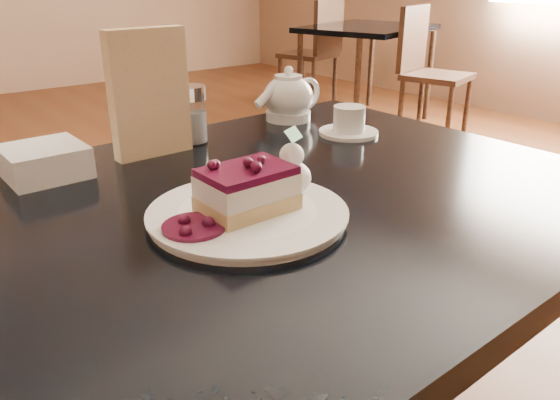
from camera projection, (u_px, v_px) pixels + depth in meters
main_table at (229, 256)px, 0.80m from camera, size 1.22×0.82×0.76m
dessert_plate at (248, 214)px, 0.74m from camera, size 0.26×0.26×0.01m
cheesecake_slice at (247, 190)px, 0.72m from camera, size 0.12×0.09×0.06m
whipped_cream at (292, 177)px, 0.78m from camera, size 0.06×0.06×0.05m
berry_sauce at (194, 227)px, 0.68m from camera, size 0.08×0.08×0.01m
tea_set at (300, 103)px, 1.19m from camera, size 0.19×0.29×0.11m
menu_card at (149, 94)px, 0.95m from camera, size 0.14×0.03×0.22m
sugar_shaker at (191, 114)px, 1.04m from camera, size 0.06×0.06×0.11m
napkin_stack at (44, 161)px, 0.88m from camera, size 0.12×0.12×0.05m
bg_table_far_right at (362, 111)px, 4.24m from camera, size 1.09×1.70×1.13m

